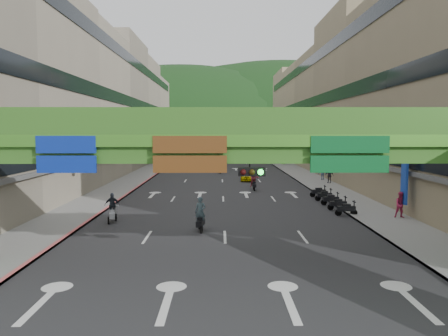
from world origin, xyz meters
TOP-DOWN VIEW (x-y plane):
  - ground at (0.00, 0.00)m, footprint 320.00×320.00m
  - road_slab at (0.00, 50.00)m, footprint 18.00×140.00m
  - sidewalk_left at (-11.00, 50.00)m, footprint 4.00×140.00m
  - sidewalk_right at (11.00, 50.00)m, footprint 4.00×140.00m
  - curb_left at (-9.10, 50.00)m, footprint 0.20×140.00m
  - curb_right at (9.10, 50.00)m, footprint 0.20×140.00m
  - building_row_left at (-18.93, 50.00)m, footprint 12.80×95.00m
  - building_row_right at (18.93, 50.00)m, footprint 12.80×95.00m
  - overpass_near at (0.93, 5.38)m, footprint 28.00×12.27m
  - overpass_far at (0.00, 65.00)m, footprint 28.00×2.20m
  - hill_left at (-15.00, 160.00)m, footprint 168.00×140.00m
  - hill_right at (25.00, 180.00)m, footprint 208.00×176.00m
  - bunting_string at (0.00, 30.00)m, footprint 26.00×0.36m
  - scooter_rider_near at (-1.48, 13.47)m, footprint 0.70×1.60m
  - scooter_rider_mid at (3.20, 31.59)m, footprint 0.91×1.60m
  - scooter_rider_left at (-7.50, 16.10)m, footprint 1.04×1.58m
  - scooter_rider_far at (-0.31, 49.52)m, footprint 0.86×1.60m
  - parked_scooter_row at (8.80, 22.55)m, footprint 1.60×9.37m
  - car_silver at (-2.84, 61.11)m, footprint 2.32×4.74m
  - car_yellow at (3.05, 40.24)m, footprint 1.90×4.02m
  - pedestrian_red at (12.20, 16.83)m, footprint 0.97×0.81m
  - pedestrian_dark at (12.20, 36.65)m, footprint 1.08×0.79m
  - pedestrian_blue at (12.20, 40.00)m, footprint 0.85×0.59m

SIDE VIEW (x-z plane):
  - ground at x=0.00m, z-range 0.00..0.00m
  - hill_left at x=-15.00m, z-range -56.00..56.00m
  - hill_right at x=25.00m, z-range -64.00..64.00m
  - road_slab at x=0.00m, z-range 0.00..0.02m
  - sidewalk_left at x=-11.00m, z-range 0.00..0.15m
  - sidewalk_right at x=11.00m, z-range 0.00..0.15m
  - curb_left at x=-9.10m, z-range 0.00..0.18m
  - curb_right at x=9.10m, z-range 0.00..0.18m
  - parked_scooter_row at x=8.80m, z-range -0.02..1.06m
  - car_yellow at x=3.05m, z-range 0.00..1.33m
  - car_silver at x=-2.84m, z-range 0.00..1.50m
  - pedestrian_dark at x=12.20m, z-range 0.00..1.71m
  - pedestrian_blue at x=12.20m, z-range 0.00..1.75m
  - pedestrian_red at x=12.20m, z-range 0.00..1.80m
  - scooter_rider_near at x=-1.48m, z-range -0.06..2.07m
  - scooter_rider_left at x=-7.50m, z-range 0.00..2.01m
  - scooter_rider_far at x=-0.31m, z-range 0.01..2.01m
  - scooter_rider_mid at x=3.20m, z-range 0.05..2.25m
  - overpass_near at x=0.93m, z-range 1.66..8.76m
  - overpass_far at x=0.00m, z-range 1.85..8.95m
  - bunting_string at x=0.00m, z-range 5.73..6.19m
  - building_row_left at x=-18.93m, z-range -0.04..18.96m
  - building_row_right at x=18.93m, z-range -0.04..18.96m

